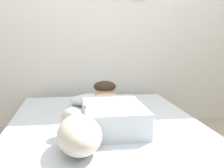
# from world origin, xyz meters

# --- Properties ---
(back_wall) EXTENTS (4.35, 0.12, 2.50)m
(back_wall) POSITION_xyz_m (0.00, 1.44, 1.25)
(back_wall) COLOR silver
(back_wall) RESTS_ON ground
(bed) EXTENTS (1.53, 2.08, 0.37)m
(bed) POSITION_xyz_m (-0.27, 0.23, 0.18)
(bed) COLOR #4C4742
(bed) RESTS_ON ground
(pillow) EXTENTS (0.52, 0.32, 0.11)m
(pillow) POSITION_xyz_m (-0.28, 0.81, 0.43)
(pillow) COLOR silver
(pillow) RESTS_ON bed
(person_lying) EXTENTS (0.43, 0.92, 0.27)m
(person_lying) POSITION_xyz_m (-0.22, 0.23, 0.48)
(person_lying) COLOR silver
(person_lying) RESTS_ON bed
(dog) EXTENTS (0.26, 0.57, 0.21)m
(dog) POSITION_xyz_m (-0.48, -0.26, 0.47)
(dog) COLOR beige
(dog) RESTS_ON bed
(coffee_cup) EXTENTS (0.12, 0.09, 0.07)m
(coffee_cup) POSITION_xyz_m (-0.20, 0.65, 0.41)
(coffee_cup) COLOR teal
(coffee_cup) RESTS_ON bed
(cell_phone) EXTENTS (0.07, 0.14, 0.01)m
(cell_phone) POSITION_xyz_m (-0.01, 0.14, 0.37)
(cell_phone) COLOR black
(cell_phone) RESTS_ON bed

